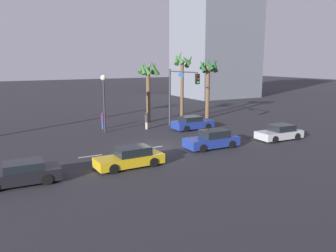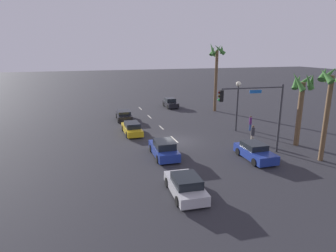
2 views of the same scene
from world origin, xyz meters
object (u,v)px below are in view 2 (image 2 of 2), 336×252
at_px(pedestrian_0, 250,123).
at_px(streetlamp, 238,96).
at_px(car_4, 170,103).
at_px(palm_tree_3, 216,63).
at_px(car_5, 164,149).
at_px(car_2, 255,152).
at_px(car_3, 124,115).
at_px(palm_tree_0, 302,93).
at_px(palm_tree_2, 331,89).
at_px(traffic_signal, 260,107).
at_px(car_0, 186,186).
at_px(pedestrian_1, 253,134).
at_px(car_1, 132,128).

bearing_deg(pedestrian_0, streetlamp, -101.57).
xyz_separation_m(car_4, palm_tree_3, (4.85, 5.51, 6.53)).
distance_m(car_4, pedestrian_0, 16.80).
relative_size(car_5, palm_tree_3, 0.45).
bearing_deg(pedestrian_0, car_2, -30.01).
relative_size(car_3, streetlamp, 0.81).
bearing_deg(palm_tree_0, car_2, -71.09).
relative_size(car_4, streetlamp, 0.70).
height_order(car_4, palm_tree_2, palm_tree_2).
relative_size(palm_tree_0, palm_tree_3, 0.71).
distance_m(car_5, pedestrian_0, 12.99).
relative_size(car_4, palm_tree_3, 0.40).
xyz_separation_m(car_2, traffic_signal, (-1.12, 0.88, 3.61)).
bearing_deg(pedestrian_0, palm_tree_2, 3.01).
distance_m(car_5, palm_tree_0, 13.99).
height_order(car_4, pedestrian_0, pedestrian_0).
bearing_deg(car_2, car_0, -61.74).
bearing_deg(car_0, pedestrian_1, 129.06).
height_order(car_2, pedestrian_1, pedestrian_1).
distance_m(palm_tree_0, palm_tree_3, 17.47).
bearing_deg(pedestrian_0, car_1, -101.30).
relative_size(car_4, palm_tree_2, 0.48).
xyz_separation_m(car_1, palm_tree_0, (8.69, 14.62, 4.55)).
xyz_separation_m(pedestrian_0, pedestrian_1, (3.98, -2.27, -0.00)).
xyz_separation_m(car_2, car_4, (-24.25, 0.11, 0.03)).
distance_m(traffic_signal, palm_tree_0, 5.26).
xyz_separation_m(car_4, palm_tree_2, (26.23, 5.09, 5.39)).
xyz_separation_m(car_0, car_2, (-4.23, 7.87, 0.02)).
height_order(car_0, car_2, car_2).
bearing_deg(car_1, palm_tree_2, 47.40).
xyz_separation_m(car_2, palm_tree_0, (-2.05, 5.98, 4.52)).
height_order(car_0, palm_tree_2, palm_tree_2).
xyz_separation_m(car_5, pedestrian_1, (-1.22, 9.64, 0.25)).
bearing_deg(car_0, pedestrian_0, 134.48).
distance_m(car_1, palm_tree_0, 17.60).
bearing_deg(car_4, palm_tree_0, 14.82).
bearing_deg(car_4, car_2, -0.26).
xyz_separation_m(pedestrian_1, palm_tree_3, (-15.30, 3.22, 6.28)).
distance_m(palm_tree_0, palm_tree_2, 4.21).
bearing_deg(streetlamp, palm_tree_3, 166.69).
relative_size(traffic_signal, palm_tree_3, 0.61).
distance_m(car_1, car_3, 6.80).
bearing_deg(car_1, car_2, 38.81).
relative_size(car_2, pedestrian_0, 2.47).
distance_m(traffic_signal, palm_tree_2, 5.61).
bearing_deg(streetlamp, car_2, -19.72).
distance_m(car_5, palm_tree_3, 21.92).
height_order(palm_tree_0, palm_tree_3, palm_tree_3).
xyz_separation_m(car_5, traffic_signal, (1.76, 8.12, 3.58)).
distance_m(car_4, pedestrian_1, 20.28).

